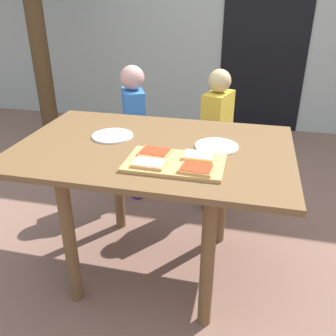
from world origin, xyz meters
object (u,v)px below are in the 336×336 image
child_left (134,125)px  pizza_slice_far_right (198,156)px  pizza_slice_far_left (155,152)px  plate_white_left (113,136)px  plate_white_right (217,146)px  child_right (216,134)px  cutting_board (175,163)px  pizza_slice_near_right (196,169)px  pizza_slice_near_left (149,163)px  dining_table (154,166)px

child_left → pizza_slice_far_right: bearing=-56.1°
pizza_slice_far_left → plate_white_left: (-0.29, 0.20, -0.02)m
plate_white_right → child_right: size_ratio=0.21×
cutting_board → pizza_slice_far_right: bearing=34.6°
cutting_board → child_left: (-0.52, 0.98, -0.20)m
child_left → plate_white_left: bearing=-80.3°
child_left → pizza_slice_near_right: bearing=-59.2°
cutting_board → pizza_slice_near_right: size_ratio=2.90×
pizza_slice_far_right → plate_white_right: 0.19m
pizza_slice_near_left → plate_white_left: (-0.29, 0.32, -0.02)m
pizza_slice_far_right → plate_white_left: pizza_slice_far_right is taller
pizza_slice_far_right → plate_white_right: (0.06, 0.18, -0.02)m
pizza_slice_near_left → child_right: bearing=79.3°
cutting_board → pizza_slice_far_left: 0.12m
pizza_slice_far_left → pizza_slice_near_right: 0.25m
plate_white_left → child_left: size_ratio=0.21×
pizza_slice_near_left → plate_white_right: 0.40m
dining_table → pizza_slice_far_right: pizza_slice_far_right is taller
pizza_slice_far_right → child_left: bearing=123.9°
pizza_slice_far_right → pizza_slice_near_left: bearing=-147.4°
pizza_slice_far_left → plate_white_left: bearing=145.1°
pizza_slice_far_left → pizza_slice_near_right: bearing=-30.7°
dining_table → child_left: (-0.37, 0.79, -0.08)m
child_right → pizza_slice_far_left: bearing=-102.5°
plate_white_right → child_right: bearing=95.7°
pizza_slice_far_left → pizza_slice_near_left: 0.12m
pizza_slice_near_left → plate_white_right: size_ratio=0.68×
plate_white_right → pizza_slice_far_right: bearing=-109.8°
child_left → pizza_slice_far_left: bearing=-66.0°
cutting_board → child_right: size_ratio=0.43×
dining_table → pizza_slice_far_right: 0.31m
plate_white_left → child_left: 0.76m
cutting_board → plate_white_right: size_ratio=2.03×
cutting_board → pizza_slice_far_left: bearing=151.4°
dining_table → pizza_slice_far_right: (0.25, -0.12, 0.14)m
pizza_slice_far_left → pizza_slice_near_right: same height
dining_table → plate_white_left: 0.28m
cutting_board → plate_white_left: cutting_board is taller
pizza_slice_near_left → plate_white_left: pizza_slice_near_left is taller
dining_table → child_right: 0.80m
pizza_slice_near_left → cutting_board: bearing=30.7°
child_right → child_left: bearing=176.6°
dining_table → pizza_slice_near_left: bearing=-78.5°
pizza_slice_near_left → child_left: 1.14m
dining_table → pizza_slice_near_right: pizza_slice_near_right is taller
dining_table → plate_white_right: 0.34m
pizza_slice_far_right → pizza_slice_far_left: same height
cutting_board → plate_white_left: bearing=146.8°
cutting_board → pizza_slice_near_left: 0.12m
pizza_slice_far_right → child_left: 1.12m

